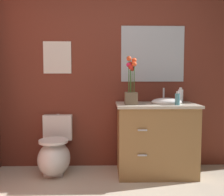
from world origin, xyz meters
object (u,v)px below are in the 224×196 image
Objects in this scene: vanity_cabinet at (156,138)px; wall_mirror at (153,54)px; lotion_bottle at (177,99)px; flower_vase at (131,87)px; wall_poster at (57,58)px; soap_bottle at (181,96)px; toilet at (55,154)px.

wall_mirror is (-0.00, 0.29, 1.01)m from vanity_cabinet.
lotion_bottle is 0.72m from wall_mirror.
wall_poster reaches higher than flower_vase.
wall_mirror is at bearing 90.54° from vanity_cabinet.
vanity_cabinet is 2.56× the size of wall_poster.
lotion_bottle is 0.38× the size of wall_poster.
flower_vase is 3.59× the size of lotion_bottle.
wall_poster is (-1.21, 0.29, 0.97)m from vanity_cabinet.
flower_vase is 0.69× the size of wall_mirror.
wall_mirror reaches higher than wall_poster.
soap_bottle is at bearing -8.05° from wall_poster.
flower_vase reaches higher than lotion_bottle.
toilet is 3.69× the size of soap_bottle.
toilet is 1.66m from soap_bottle.
wall_poster is at bearing 166.34° from vanity_cabinet.
soap_bottle is (0.62, 0.16, -0.11)m from flower_vase.
toilet is at bearing -167.50° from wall_mirror.
vanity_cabinet reaches higher than toilet.
flower_vase is 0.65m from soap_bottle.
soap_bottle is (1.51, 0.05, 0.69)m from toilet.
soap_bottle is at bearing 14.86° from flower_vase.
soap_bottle is at bearing 66.21° from lotion_bottle.
flower_vase reaches higher than soap_bottle.
wall_mirror is (1.21, 0.00, 0.05)m from wall_poster.
soap_bottle reaches higher than toilet.
wall_mirror reaches higher than toilet.
wall_poster reaches higher than soap_bottle.
lotion_bottle is 0.19× the size of wall_mirror.
soap_bottle reaches higher than lotion_bottle.
flower_vase is at bearing -165.14° from soap_bottle.
lotion_bottle is at bearing -7.25° from flower_vase.
vanity_cabinet is at bearing 15.04° from flower_vase.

